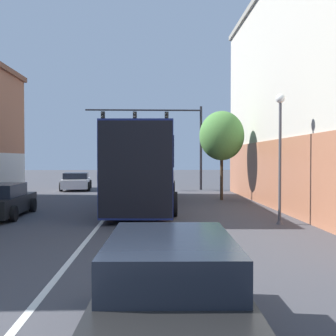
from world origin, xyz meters
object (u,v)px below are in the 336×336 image
Objects in this scene: hatchback_foreground at (171,300)px; traffic_signal_gantry at (162,127)px; street_lamp at (280,147)px; bus at (147,164)px; street_tree_near at (222,136)px; parked_car_left_mid at (76,181)px.

traffic_signal_gantry is at bearing 0.54° from hatchback_foreground.
bus is at bearing 128.67° from street_lamp.
street_tree_near is (-0.62, 8.30, 0.86)m from street_lamp.
street_tree_near reaches higher than parked_car_left_mid.
street_tree_near is (3.23, -7.26, -1.07)m from traffic_signal_gantry.
traffic_signal_gantry is 8.01m from street_tree_near.
street_lamp is at bearing -85.73° from street_tree_near.
street_lamp reaches higher than hatchback_foreground.
street_lamp is (4.29, 9.15, 2.10)m from hatchback_foreground.
hatchback_foreground is 0.51× the size of traffic_signal_gantry.
traffic_signal_gantry is 16.14m from street_lamp.
hatchback_foreground is at bearing -175.52° from bus.
bus is at bearing -151.58° from street_tree_near.
parked_car_left_mid is 19.04m from street_lamp.
street_tree_near reaches higher than bus.
traffic_signal_gantry is (0.98, 9.53, 2.62)m from bus.
bus is 2.92× the size of hatchback_foreground.
traffic_signal_gantry is at bearing 103.88° from street_lamp.
parked_car_left_mid is 12.63m from street_tree_near.
parked_car_left_mid is 1.00× the size of street_lamp.
traffic_signal_gantry is 1.73× the size of street_tree_near.
bus reaches higher than hatchback_foreground.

